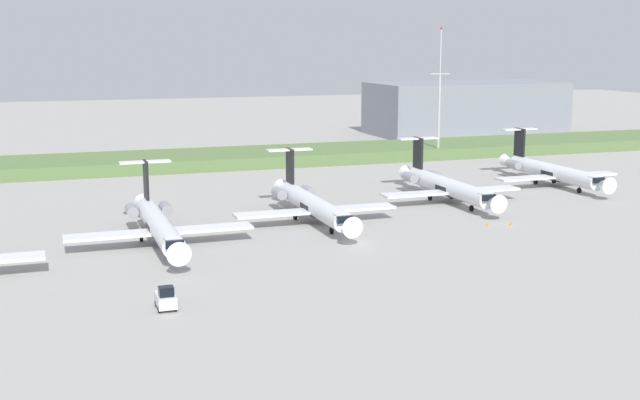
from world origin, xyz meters
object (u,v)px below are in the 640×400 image
(regional_jet_fifth, at_px, (551,171))
(antenna_mast, at_px, (439,106))
(regional_jet_second, at_px, (158,224))
(regional_jet_third, at_px, (312,204))
(regional_jet_fourth, at_px, (447,186))
(baggage_tug, at_px, (166,299))
(safety_cone_front_marker, at_px, (488,224))
(safety_cone_mid_marker, at_px, (511,223))

(regional_jet_fifth, bearing_deg, antenna_mast, 95.90)
(regional_jet_second, height_order, regional_jet_third, same)
(regional_jet_fourth, bearing_deg, antenna_mast, 64.48)
(antenna_mast, relative_size, baggage_tug, 8.69)
(regional_jet_fifth, xyz_separation_m, antenna_mast, (-3.70, 35.84, 8.93))
(regional_jet_second, xyz_separation_m, baggage_tug, (-3.03, -26.00, -1.53))
(safety_cone_front_marker, bearing_deg, regional_jet_fifth, 42.69)
(antenna_mast, bearing_deg, safety_cone_front_marker, -111.11)
(safety_cone_front_marker, bearing_deg, antenna_mast, 68.89)
(regional_jet_fifth, xyz_separation_m, safety_cone_mid_marker, (-23.91, -25.63, -2.26))
(regional_jet_fifth, relative_size, baggage_tug, 9.69)
(safety_cone_front_marker, xyz_separation_m, safety_cone_mid_marker, (3.34, -0.49, 0.00))
(regional_jet_second, distance_m, regional_jet_fifth, 73.96)
(regional_jet_third, relative_size, antenna_mast, 1.11)
(antenna_mast, bearing_deg, baggage_tug, -130.54)
(regional_jet_third, bearing_deg, safety_cone_mid_marker, -23.90)
(regional_jet_fifth, height_order, safety_cone_mid_marker, regional_jet_fifth)
(regional_jet_fifth, bearing_deg, baggage_tug, -147.91)
(regional_jet_fourth, relative_size, regional_jet_fifth, 1.00)
(regional_jet_third, bearing_deg, regional_jet_fifth, 16.52)
(regional_jet_fourth, height_order, safety_cone_mid_marker, regional_jet_fourth)
(antenna_mast, xyz_separation_m, safety_cone_mid_marker, (-20.20, -61.47, -11.19))
(regional_jet_second, xyz_separation_m, safety_cone_front_marker, (43.82, -4.67, -2.26))
(regional_jet_second, bearing_deg, safety_cone_front_marker, -6.08)
(regional_jet_fourth, xyz_separation_m, safety_cone_mid_marker, (0.46, -18.20, -2.26))
(regional_jet_fourth, distance_m, antenna_mast, 48.78)
(baggage_tug, height_order, safety_cone_mid_marker, baggage_tug)
(baggage_tug, bearing_deg, regional_jet_fourth, 38.12)
(safety_cone_mid_marker, bearing_deg, safety_cone_front_marker, 171.63)
(regional_jet_second, height_order, safety_cone_mid_marker, regional_jet_second)
(baggage_tug, height_order, safety_cone_front_marker, baggage_tug)
(regional_jet_fifth, xyz_separation_m, baggage_tug, (-74.10, -46.47, -1.53))
(regional_jet_fifth, bearing_deg, regional_jet_fourth, -163.03)
(regional_jet_fifth, bearing_deg, safety_cone_mid_marker, -133.00)
(regional_jet_third, bearing_deg, regional_jet_second, -164.93)
(safety_cone_mid_marker, bearing_deg, regional_jet_second, 173.76)
(antenna_mast, distance_m, safety_cone_front_marker, 66.32)
(safety_cone_mid_marker, bearing_deg, baggage_tug, -157.46)
(baggage_tug, relative_size, safety_cone_mid_marker, 5.82)
(regional_jet_third, xyz_separation_m, regional_jet_fourth, (24.61, 7.09, 0.00))
(antenna_mast, bearing_deg, regional_jet_fifth, -84.10)
(regional_jet_fourth, height_order, safety_cone_front_marker, regional_jet_fourth)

